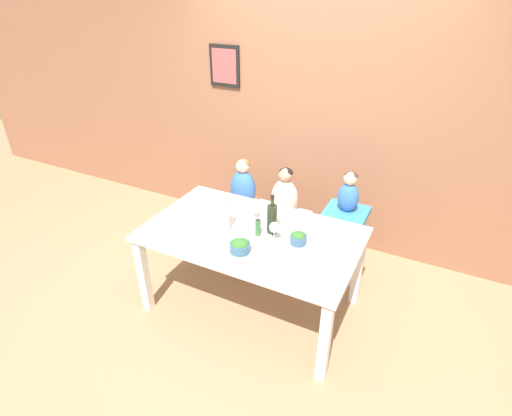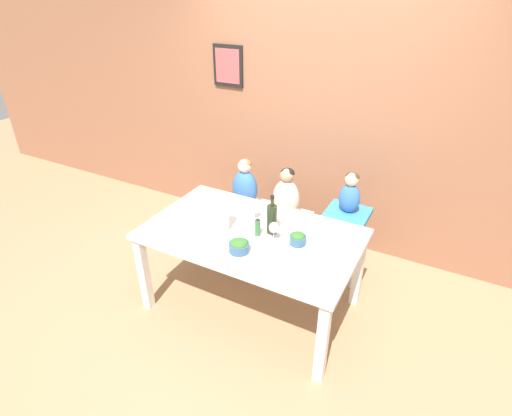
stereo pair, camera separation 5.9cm
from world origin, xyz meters
TOP-DOWN VIEW (x-y plane):
  - ground_plane at (0.00, 0.00)m, footprint 14.00×14.00m
  - wall_back at (-0.00, 1.31)m, footprint 10.00×0.09m
  - dining_table at (0.00, 0.00)m, footprint 1.66×0.99m
  - chair_far_left at (-0.48, 0.74)m, footprint 0.43×0.42m
  - chair_far_center at (-0.04, 0.74)m, footprint 0.43×0.42m
  - chair_right_highchair at (0.54, 0.74)m, footprint 0.37×0.36m
  - person_child_left at (-0.48, 0.75)m, footprint 0.26×0.19m
  - person_child_center at (-0.04, 0.75)m, footprint 0.26×0.19m
  - person_baby_right at (0.54, 0.75)m, footprint 0.18×0.13m
  - wine_bottle at (0.14, 0.07)m, footprint 0.08×0.08m
  - paper_towel_roll at (-0.22, -0.08)m, footprint 0.11×0.11m
  - wine_glass_near at (0.20, -0.02)m, footprint 0.07×0.07m
  - wine_glass_far at (-0.08, 0.19)m, footprint 0.07×0.07m
  - salad_bowl_large at (0.04, -0.26)m, footprint 0.15×0.15m
  - salad_bowl_small at (0.38, 0.03)m, footprint 0.12×0.12m
  - dinner_plate_front_left at (-0.49, -0.27)m, footprint 0.22×0.22m
  - dinner_plate_back_left at (-0.48, 0.25)m, footprint 0.22×0.22m
  - dinner_plate_back_right at (0.55, 0.28)m, footprint 0.22×0.22m
  - dinner_plate_front_right at (0.48, -0.22)m, footprint 0.22×0.22m
  - condiment_bottle_hot_sauce at (0.06, -0.01)m, footprint 0.04×0.04m

SIDE VIEW (x-z plane):
  - ground_plane at x=0.00m, z-range 0.00..0.00m
  - chair_far_left at x=-0.48m, z-range 0.17..0.64m
  - chair_far_center at x=-0.04m, z-range 0.17..0.64m
  - chair_right_highchair at x=0.54m, z-range 0.20..0.89m
  - dining_table at x=0.00m, z-range 0.28..1.01m
  - person_child_left at x=-0.48m, z-range 0.46..0.96m
  - person_child_center at x=-0.04m, z-range 0.46..0.96m
  - dinner_plate_front_left at x=-0.49m, z-range 0.73..0.75m
  - dinner_plate_back_left at x=-0.48m, z-range 0.73..0.75m
  - dinner_plate_back_right at x=0.55m, z-range 0.73..0.75m
  - dinner_plate_front_right at x=0.48m, z-range 0.73..0.75m
  - salad_bowl_large at x=0.04m, z-range 0.73..0.83m
  - salad_bowl_small at x=0.38m, z-range 0.73..0.83m
  - condiment_bottle_hot_sauce at x=0.06m, z-range 0.73..0.88m
  - wine_glass_near at x=0.20m, z-range 0.77..0.92m
  - wine_glass_far at x=-0.08m, z-range 0.77..0.92m
  - wine_bottle at x=0.14m, z-range 0.70..1.02m
  - paper_towel_roll at x=-0.22m, z-range 0.73..1.01m
  - person_baby_right at x=0.54m, z-range 0.69..1.06m
  - wall_back at x=0.00m, z-range 0.00..2.70m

